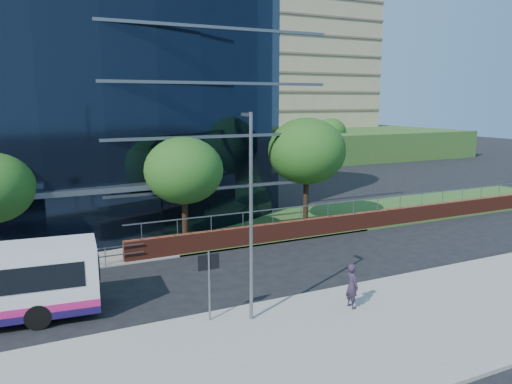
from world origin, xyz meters
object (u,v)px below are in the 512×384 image
streetlight_east (251,212)px  tree_far_d (307,151)px  street_sign (209,271)px  tree_dist_e (236,133)px  tree_dist_f (331,131)px  tree_far_c (184,171)px  pedestrian (352,286)px

streetlight_east → tree_far_d: bearing=50.6°
street_sign → tree_dist_e: size_ratio=0.43×
tree_far_d → tree_dist_f: bearing=53.1°
tree_dist_f → streetlight_east: bearing=-127.6°
tree_far_c → streetlight_east: streetlight_east is taller
tree_dist_e → pedestrian: size_ratio=3.48×
tree_dist_f → street_sign: bearing=-129.2°
tree_far_c → tree_dist_e: same height
tree_dist_e → streetlight_east: (-18.00, -42.17, -0.10)m
tree_dist_e → pedestrian: 45.30m
street_sign → tree_dist_f: tree_dist_f is taller
tree_far_d → tree_dist_e: (8.00, 30.00, -0.65)m
street_sign → tree_far_d: 16.61m
tree_dist_f → tree_far_c: bearing=-135.0°
tree_far_d → pedestrian: bearing=-114.0°
tree_dist_e → streetlight_east: bearing=-113.1°
tree_far_d → street_sign: bearing=-134.8°
tree_far_d → tree_dist_e: 31.06m
pedestrian → tree_far_d: bearing=-23.4°
street_sign → pedestrian: street_sign is taller
tree_dist_f → streetlight_east: size_ratio=0.76×
street_sign → streetlight_east: bearing=-21.4°
street_sign → streetlight_east: 2.80m
tree_far_c → tree_far_d: tree_far_d is taller
tree_far_d → streetlight_east: bearing=-129.4°
tree_far_d → streetlight_east: size_ratio=0.93×
tree_dist_e → tree_far_c: bearing=-118.7°
tree_far_c → tree_dist_f: (33.00, 33.00, -0.33)m
tree_dist_f → streetlight_east: (-34.00, -44.17, 0.23)m
street_sign → pedestrian: size_ratio=1.50×
pedestrian → tree_dist_e: bearing=-17.2°
tree_dist_e → pedestrian: bearing=-107.8°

